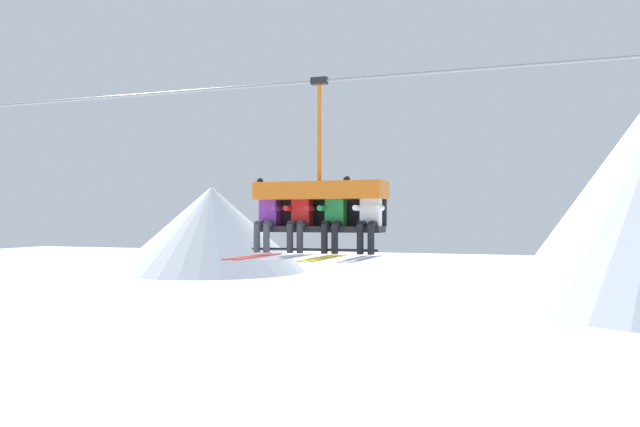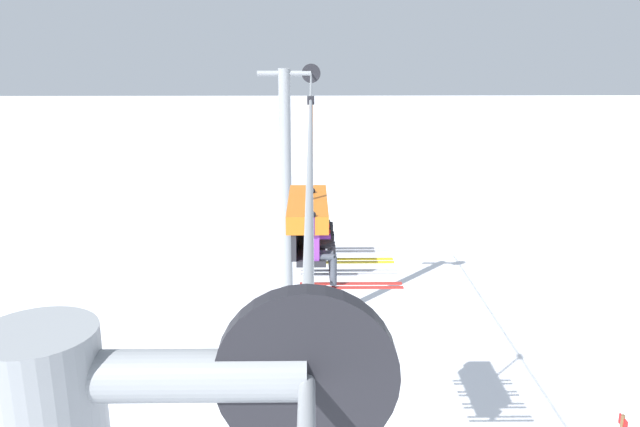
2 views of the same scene
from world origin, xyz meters
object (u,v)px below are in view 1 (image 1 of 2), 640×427
chairlift_chair (321,199)px  skier_white (369,216)px  skier_purple (267,215)px  skier_red (300,216)px  skier_green (334,215)px

chairlift_chair → skier_white: (0.90, -0.22, -0.30)m
chairlift_chair → skier_purple: bearing=-166.7°
skier_white → skier_red: bearing=180.0°
chairlift_chair → skier_green: chairlift_chair is taller
skier_red → chairlift_chair: bearing=36.4°
chairlift_chair → skier_white: size_ratio=1.71×
skier_green → skier_white: skier_green is taller
chairlift_chair → skier_green: (0.30, -0.21, -0.28)m
skier_white → chairlift_chair: bearing=166.2°
chairlift_chair → skier_white: bearing=-13.8°
skier_purple → skier_green: bearing=0.0°
skier_purple → skier_green: same height
skier_purple → skier_red: bearing=-0.6°
chairlift_chair → skier_green: bearing=-35.2°
chairlift_chair → skier_white: chairlift_chair is taller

